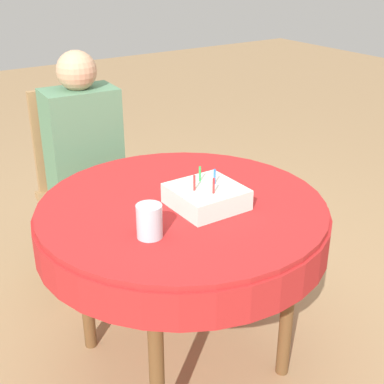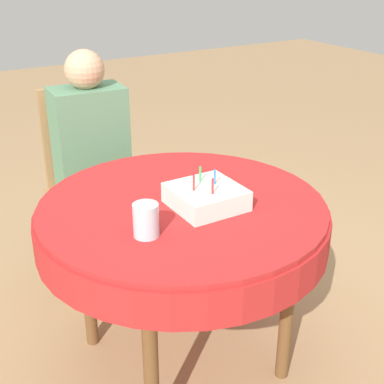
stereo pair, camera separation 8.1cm
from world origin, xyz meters
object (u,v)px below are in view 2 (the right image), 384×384
chair (89,179)px  birthday_cake (206,197)px  person (93,152)px  drinking_glass (146,220)px

chair → birthday_cake: (0.09, -0.92, 0.25)m
chair → birthday_cake: size_ratio=4.02×
chair → birthday_cake: chair is taller
person → birthday_cake: (0.10, -0.82, 0.08)m
chair → person: bearing=-90.0°
birthday_cake → drinking_glass: (-0.27, -0.08, 0.02)m
drinking_glass → birthday_cake: bearing=16.4°
person → birthday_cake: 0.83m
birthday_cake → drinking_glass: size_ratio=2.12×
drinking_glass → person: bearing=79.3°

